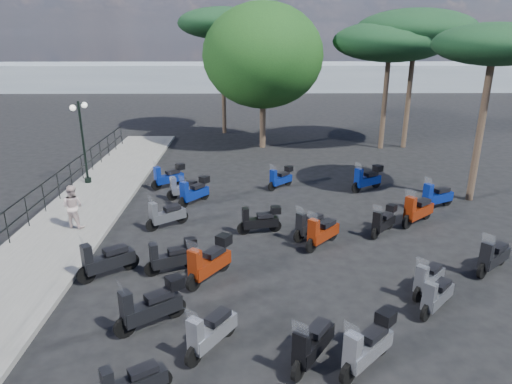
{
  "coord_description": "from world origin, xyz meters",
  "views": [
    {
      "loc": [
        -0.13,
        -11.19,
        6.51
      ],
      "look_at": [
        0.09,
        3.94,
        1.2
      ],
      "focal_mm": 32.0,
      "sensor_mm": 36.0,
      "label": 1
    }
  ],
  "objects_px": {
    "scooter_15": "(260,221)",
    "scooter_22": "(322,233)",
    "lamp_post_2": "(83,137)",
    "scooter_14": "(312,344)",
    "scooter_2": "(151,306)",
    "pine_3": "(494,45)",
    "scooter_5": "(169,177)",
    "scooter_27": "(493,257)",
    "scooter_30": "(436,296)",
    "scooter_20": "(428,279)",
    "scooter_11": "(184,189)",
    "scooter_23": "(367,179)",
    "scooter_8": "(210,262)",
    "scooter_10": "(194,192)",
    "scooter_7": "(211,332)",
    "scooter_16": "(310,225)",
    "scooter_21": "(384,221)",
    "scooter_13": "(368,346)",
    "pine_1": "(416,31)",
    "scooter_17": "(281,178)",
    "pine_2": "(222,24)",
    "scooter_9": "(172,257)",
    "broadleaf_tree": "(263,56)",
    "pine_0": "(390,42)",
    "scooter_29": "(436,197)",
    "pedestrian_far": "(73,206)",
    "scooter_3": "(106,261)",
    "scooter_1": "(132,384)",
    "scooter_28": "(417,211)"
  },
  "relations": [
    {
      "from": "lamp_post_2",
      "to": "scooter_9",
      "type": "xyz_separation_m",
      "value": [
        5.03,
        -7.91,
        -1.74
      ]
    },
    {
      "from": "scooter_5",
      "to": "pine_2",
      "type": "bearing_deg",
      "value": -45.5
    },
    {
      "from": "scooter_9",
      "to": "scooter_29",
      "type": "height_order",
      "value": "scooter_29"
    },
    {
      "from": "scooter_10",
      "to": "scooter_2",
      "type": "bearing_deg",
      "value": 127.81
    },
    {
      "from": "scooter_5",
      "to": "scooter_27",
      "type": "bearing_deg",
      "value": -162.68
    },
    {
      "from": "scooter_10",
      "to": "broadleaf_tree",
      "type": "distance_m",
      "value": 11.06
    },
    {
      "from": "pine_1",
      "to": "lamp_post_2",
      "type": "bearing_deg",
      "value": -156.91
    },
    {
      "from": "lamp_post_2",
      "to": "scooter_29",
      "type": "bearing_deg",
      "value": 3.14
    },
    {
      "from": "scooter_11",
      "to": "scooter_23",
      "type": "relative_size",
      "value": 0.97
    },
    {
      "from": "pine_2",
      "to": "scooter_9",
      "type": "bearing_deg",
      "value": -91.54
    },
    {
      "from": "scooter_9",
      "to": "pine_1",
      "type": "distance_m",
      "value": 19.79
    },
    {
      "from": "scooter_20",
      "to": "scooter_8",
      "type": "bearing_deg",
      "value": 37.01
    },
    {
      "from": "lamp_post_2",
      "to": "scooter_11",
      "type": "height_order",
      "value": "lamp_post_2"
    },
    {
      "from": "scooter_13",
      "to": "scooter_23",
      "type": "xyz_separation_m",
      "value": [
        2.72,
        11.09,
        -0.01
      ]
    },
    {
      "from": "pine_1",
      "to": "pine_0",
      "type": "bearing_deg",
      "value": -171.58
    },
    {
      "from": "scooter_10",
      "to": "scooter_14",
      "type": "xyz_separation_m",
      "value": [
        3.47,
        -9.42,
        -0.03
      ]
    },
    {
      "from": "scooter_22",
      "to": "scooter_27",
      "type": "relative_size",
      "value": 1.0
    },
    {
      "from": "pedestrian_far",
      "to": "scooter_3",
      "type": "height_order",
      "value": "pedestrian_far"
    },
    {
      "from": "scooter_2",
      "to": "scooter_15",
      "type": "distance_m",
      "value": 5.84
    },
    {
      "from": "scooter_9",
      "to": "scooter_11",
      "type": "height_order",
      "value": "scooter_11"
    },
    {
      "from": "scooter_30",
      "to": "scooter_1",
      "type": "bearing_deg",
      "value": 67.73
    },
    {
      "from": "scooter_30",
      "to": "scooter_20",
      "type": "bearing_deg",
      "value": -51.84
    },
    {
      "from": "scooter_7",
      "to": "scooter_14",
      "type": "bearing_deg",
      "value": -157.3
    },
    {
      "from": "scooter_7",
      "to": "broadleaf_tree",
      "type": "height_order",
      "value": "broadleaf_tree"
    },
    {
      "from": "scooter_21",
      "to": "pedestrian_far",
      "type": "bearing_deg",
      "value": 39.53
    },
    {
      "from": "scooter_10",
      "to": "scooter_3",
      "type": "bearing_deg",
      "value": 111.06
    },
    {
      "from": "scooter_2",
      "to": "pine_3",
      "type": "relative_size",
      "value": 0.22
    },
    {
      "from": "lamp_post_2",
      "to": "scooter_14",
      "type": "relative_size",
      "value": 2.48
    },
    {
      "from": "scooter_5",
      "to": "scooter_8",
      "type": "relative_size",
      "value": 0.88
    },
    {
      "from": "scooter_17",
      "to": "scooter_30",
      "type": "distance_m",
      "value": 10.02
    },
    {
      "from": "scooter_16",
      "to": "scooter_21",
      "type": "relative_size",
      "value": 1.03
    },
    {
      "from": "scooter_20",
      "to": "scooter_23",
      "type": "relative_size",
      "value": 0.82
    },
    {
      "from": "scooter_3",
      "to": "scooter_13",
      "type": "bearing_deg",
      "value": -158.3
    },
    {
      "from": "scooter_3",
      "to": "scooter_29",
      "type": "xyz_separation_m",
      "value": [
        11.25,
        5.1,
        -0.02
      ]
    },
    {
      "from": "scooter_10",
      "to": "scooter_14",
      "type": "distance_m",
      "value": 10.04
    },
    {
      "from": "scooter_10",
      "to": "scooter_27",
      "type": "height_order",
      "value": "scooter_27"
    },
    {
      "from": "scooter_11",
      "to": "scooter_5",
      "type": "bearing_deg",
      "value": 5.98
    },
    {
      "from": "scooter_13",
      "to": "scooter_22",
      "type": "bearing_deg",
      "value": -42.78
    },
    {
      "from": "scooter_14",
      "to": "scooter_8",
      "type": "bearing_deg",
      "value": -21.26
    },
    {
      "from": "scooter_7",
      "to": "pine_1",
      "type": "relative_size",
      "value": 0.19
    },
    {
      "from": "scooter_21",
      "to": "scooter_17",
      "type": "bearing_deg",
      "value": -15.49
    },
    {
      "from": "scooter_21",
      "to": "scooter_30",
      "type": "relative_size",
      "value": 0.98
    },
    {
      "from": "scooter_27",
      "to": "scooter_28",
      "type": "xyz_separation_m",
      "value": [
        -0.95,
        3.48,
        0.04
      ]
    },
    {
      "from": "scooter_5",
      "to": "scooter_30",
      "type": "relative_size",
      "value": 1.14
    },
    {
      "from": "scooter_1",
      "to": "scooter_17",
      "type": "distance_m",
      "value": 12.82
    },
    {
      "from": "scooter_5",
      "to": "scooter_9",
      "type": "height_order",
      "value": "scooter_5"
    },
    {
      "from": "broadleaf_tree",
      "to": "pine_0",
      "type": "distance_m",
      "value": 7.06
    },
    {
      "from": "pedestrian_far",
      "to": "scooter_9",
      "type": "distance_m",
      "value": 4.82
    },
    {
      "from": "scooter_3",
      "to": "pine_0",
      "type": "distance_m",
      "value": 19.84
    },
    {
      "from": "scooter_15",
      "to": "scooter_22",
      "type": "height_order",
      "value": "scooter_22"
    }
  ]
}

